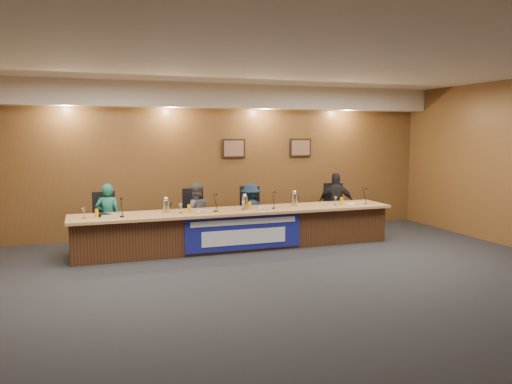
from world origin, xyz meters
The scene contains 40 objects.
floor centered at (0.00, 0.00, 0.00)m, with size 10.00×10.00×0.00m, color black.
ceiling centered at (0.00, 0.00, 3.20)m, with size 10.00×8.00×0.04m, color silver.
wall_back centered at (0.00, 4.00, 1.60)m, with size 10.00×0.04×3.20m, color brown.
soffit centered at (0.00, 3.75, 2.95)m, with size 10.00×0.50×0.50m, color beige.
dais_body centered at (0.00, 2.40, 0.35)m, with size 6.00×0.80×0.70m, color #462715.
dais_top centered at (0.00, 2.35, 0.72)m, with size 6.10×0.95×0.05m, color tan.
banner centered at (0.00, 1.99, 0.38)m, with size 2.20×0.02×0.65m, color navy.
banner_text_upper centered at (0.00, 1.97, 0.58)m, with size 2.00×0.01×0.10m, color silver.
banner_text_lower centered at (0.00, 1.97, 0.30)m, with size 1.60×0.01×0.28m, color silver.
wall_photo_left centered at (0.40, 3.97, 1.85)m, with size 0.52×0.04×0.42m, color black.
wall_photo_right centered at (2.00, 3.97, 1.85)m, with size 0.52×0.04×0.42m, color black.
panelist_a centered at (-2.33, 3.03, 0.63)m, with size 0.46×0.30×1.26m, color #196252.
panelist_b centered at (-0.67, 3.03, 0.61)m, with size 0.59×0.46×1.22m, color #505155.
panelist_c centered at (0.48, 3.03, 0.58)m, with size 0.75×0.43×1.16m, color #102138.
panelist_d centered at (2.44, 3.03, 0.67)m, with size 0.78×0.33×1.33m, color black.
office_chair_a centered at (-2.33, 3.13, 0.48)m, with size 0.48×0.48×0.08m, color black.
office_chair_b centered at (-0.67, 3.13, 0.48)m, with size 0.48×0.48×0.08m, color black.
office_chair_c centered at (0.48, 3.13, 0.48)m, with size 0.48×0.48×0.08m, color black.
office_chair_d centered at (2.44, 3.13, 0.48)m, with size 0.48×0.48×0.08m, color black.
nameplate_a centered at (-2.36, 2.08, 0.80)m, with size 0.24×0.06×0.09m, color white.
microphone_a centered at (-2.14, 2.21, 0.76)m, with size 0.07×0.07×0.02m, color black.
juice_glass_a centered at (-2.55, 2.30, 0.82)m, with size 0.06×0.06×0.15m, color #E59905.
water_glass_a centered at (-2.76, 2.28, 0.84)m, with size 0.08×0.08×0.18m, color silver.
nameplate_b centered at (-0.70, 2.08, 0.80)m, with size 0.24×0.06×0.09m, color white.
microphone_b centered at (-0.47, 2.26, 0.76)m, with size 0.07×0.07×0.02m, color black.
juice_glass_b centered at (-0.95, 2.29, 0.82)m, with size 0.06×0.06×0.15m, color #E59905.
water_glass_b centered at (-1.10, 2.30, 0.84)m, with size 0.08×0.08×0.18m, color silver.
nameplate_c centered at (0.48, 2.11, 0.80)m, with size 0.24×0.06×0.09m, color white.
microphone_c centered at (0.65, 2.24, 0.76)m, with size 0.07×0.07×0.02m, color black.
juice_glass_c centered at (0.22, 2.34, 0.82)m, with size 0.06×0.06×0.15m, color #E59905.
water_glass_c centered at (0.08, 2.27, 0.84)m, with size 0.08×0.08×0.18m, color silver.
nameplate_d centered at (2.42, 2.07, 0.80)m, with size 0.24×0.06×0.09m, color white.
microphone_d centered at (2.62, 2.21, 0.76)m, with size 0.07×0.07×0.02m, color black.
juice_glass_d centered at (2.16, 2.30, 0.82)m, with size 0.06×0.06×0.15m, color #E59905.
water_glass_d centered at (2.01, 2.26, 0.84)m, with size 0.08×0.08×0.18m, color silver.
carafe_left centered at (-1.34, 2.45, 0.86)m, with size 0.13×0.13×0.22m, color silver.
carafe_mid centered at (0.15, 2.41, 0.87)m, with size 0.11×0.11×0.24m, color silver.
carafe_right centered at (1.19, 2.43, 0.88)m, with size 0.12×0.12×0.25m, color silver.
speakerphone centered at (-2.44, 2.38, 0.78)m, with size 0.32×0.32×0.05m, color black.
paper_stack centered at (2.44, 2.28, 0.75)m, with size 0.22×0.30×0.01m, color white.
Camera 1 is at (-2.75, -6.53, 2.18)m, focal length 35.00 mm.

